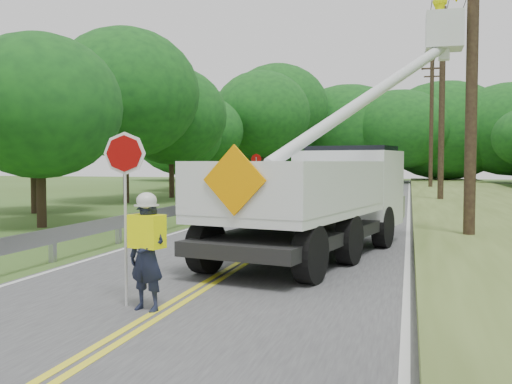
# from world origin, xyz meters

# --- Properties ---
(ground) EXTENTS (140.00, 140.00, 0.00)m
(ground) POSITION_xyz_m (0.00, 0.00, 0.00)
(ground) COLOR #3E5520
(ground) RESTS_ON ground
(road) EXTENTS (7.20, 96.00, 0.03)m
(road) POSITION_xyz_m (0.00, 14.00, 0.01)
(road) COLOR #434345
(road) RESTS_ON ground
(guardrail) EXTENTS (0.18, 48.00, 0.77)m
(guardrail) POSITION_xyz_m (-4.02, 14.91, 0.55)
(guardrail) COLOR #9A9CA1
(guardrail) RESTS_ON ground
(utility_poles) EXTENTS (1.60, 43.30, 10.00)m
(utility_poles) POSITION_xyz_m (5.00, 17.02, 5.27)
(utility_poles) COLOR black
(utility_poles) RESTS_ON ground
(treeline_left) EXTENTS (11.46, 58.32, 11.97)m
(treeline_left) POSITION_xyz_m (-10.26, 33.00, 5.96)
(treeline_left) COLOR #332319
(treeline_left) RESTS_ON ground
(treeline_horizon) EXTENTS (58.22, 15.31, 12.74)m
(treeline_horizon) POSITION_xyz_m (2.70, 56.06, 5.50)
(treeline_horizon) COLOR #154019
(treeline_horizon) RESTS_ON ground
(flagger) EXTENTS (1.08, 0.52, 2.64)m
(flagger) POSITION_xyz_m (-0.25, 0.63, 0.96)
(flagger) COLOR #191E33
(flagger) RESTS_ON road
(bucket_truck) EXTENTS (5.48, 7.87, 7.25)m
(bucket_truck) POSITION_xyz_m (1.73, 7.24, 1.64)
(bucket_truck) COLOR black
(bucket_truck) RESTS_ON road
(suv_silver) EXTENTS (3.97, 7.02, 1.85)m
(suv_silver) POSITION_xyz_m (-2.46, 16.39, 0.94)
(suv_silver) COLOR silver
(suv_silver) RESTS_ON road
(suv_darkgrey) EXTENTS (3.73, 6.34, 1.72)m
(suv_darkgrey) POSITION_xyz_m (-1.48, 25.13, 0.88)
(suv_darkgrey) COLOR #393D41
(suv_darkgrey) RESTS_ON road
(stop_sign_permanent) EXTENTS (0.56, 0.06, 2.62)m
(stop_sign_permanent) POSITION_xyz_m (-4.30, 22.35, 1.75)
(stop_sign_permanent) COLOR #9A9CA1
(stop_sign_permanent) RESTS_ON ground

